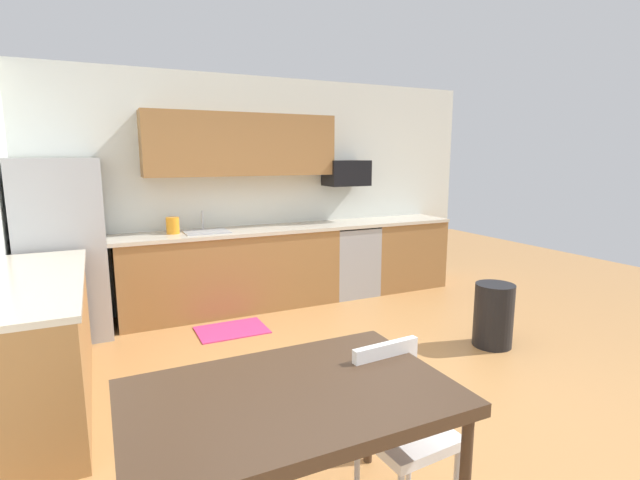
# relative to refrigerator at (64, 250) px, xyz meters

# --- Properties ---
(ground_plane) EXTENTS (12.00, 12.00, 0.00)m
(ground_plane) POSITION_rel_refrigerator_xyz_m (2.18, -2.22, -0.88)
(ground_plane) COLOR #B77F47
(wall_back) EXTENTS (5.80, 0.10, 2.70)m
(wall_back) POSITION_rel_refrigerator_xyz_m (2.18, 0.43, 0.47)
(wall_back) COLOR silver
(wall_back) RESTS_ON ground
(cabinet_run_back) EXTENTS (2.49, 0.60, 0.90)m
(cabinet_run_back) POSITION_rel_refrigerator_xyz_m (1.68, 0.08, -0.43)
(cabinet_run_back) COLOR olive
(cabinet_run_back) RESTS_ON ground
(cabinet_run_back_right) EXTENTS (1.06, 0.60, 0.90)m
(cabinet_run_back_right) POSITION_rel_refrigerator_xyz_m (4.05, 0.08, -0.43)
(cabinet_run_back_right) COLOR olive
(cabinet_run_back_right) RESTS_ON ground
(cabinet_run_left) EXTENTS (0.60, 2.00, 0.90)m
(cabinet_run_left) POSITION_rel_refrigerator_xyz_m (-0.12, -1.42, -0.43)
(cabinet_run_left) COLOR olive
(cabinet_run_left) RESTS_ON ground
(countertop_back) EXTENTS (4.80, 0.64, 0.04)m
(countertop_back) POSITION_rel_refrigerator_xyz_m (2.18, 0.08, 0.04)
(countertop_back) COLOR beige
(countertop_back) RESTS_ON cabinet_run_back
(countertop_left) EXTENTS (0.64, 2.00, 0.04)m
(countertop_left) POSITION_rel_refrigerator_xyz_m (-0.12, -1.42, 0.04)
(countertop_left) COLOR beige
(countertop_left) RESTS_ON cabinet_run_left
(upper_cabinets_back) EXTENTS (2.20, 0.34, 0.70)m
(upper_cabinets_back) POSITION_rel_refrigerator_xyz_m (1.88, 0.21, 1.02)
(upper_cabinets_back) COLOR olive
(refrigerator) EXTENTS (0.76, 0.70, 1.76)m
(refrigerator) POSITION_rel_refrigerator_xyz_m (0.00, 0.00, 0.00)
(refrigerator) COLOR #9EA0A5
(refrigerator) RESTS_ON ground
(oven_range) EXTENTS (0.60, 0.60, 0.91)m
(oven_range) POSITION_rel_refrigerator_xyz_m (3.22, 0.08, -0.42)
(oven_range) COLOR #999BA0
(oven_range) RESTS_ON ground
(microwave) EXTENTS (0.54, 0.36, 0.32)m
(microwave) POSITION_rel_refrigerator_xyz_m (3.22, 0.18, 0.68)
(microwave) COLOR black
(sink_basin) EXTENTS (0.48, 0.40, 0.14)m
(sink_basin) POSITION_rel_refrigerator_xyz_m (1.40, 0.08, 0.00)
(sink_basin) COLOR #A5A8AD
(sink_basin) RESTS_ON countertop_back
(sink_faucet) EXTENTS (0.02, 0.02, 0.24)m
(sink_faucet) POSITION_rel_refrigerator_xyz_m (1.40, 0.26, 0.16)
(sink_faucet) COLOR #B2B5BA
(sink_faucet) RESTS_ON countertop_back
(dining_table) EXTENTS (1.40, 0.90, 0.78)m
(dining_table) POSITION_rel_refrigerator_xyz_m (1.01, -3.37, -0.16)
(dining_table) COLOR #422D1E
(dining_table) RESTS_ON ground
(chair_near_table) EXTENTS (0.43, 0.43, 0.85)m
(chair_near_table) POSITION_rel_refrigerator_xyz_m (1.58, -3.36, -0.37)
(chair_near_table) COLOR white
(chair_near_table) RESTS_ON ground
(trash_bin) EXTENTS (0.36, 0.36, 0.60)m
(trash_bin) POSITION_rel_refrigerator_xyz_m (3.61, -2.02, -0.58)
(trash_bin) COLOR black
(trash_bin) RESTS_ON ground
(floor_mat) EXTENTS (0.70, 0.50, 0.01)m
(floor_mat) POSITION_rel_refrigerator_xyz_m (1.48, -0.57, -0.87)
(floor_mat) COLOR #CC3372
(floor_mat) RESTS_ON ground
(kettle) EXTENTS (0.14, 0.14, 0.20)m
(kettle) POSITION_rel_refrigerator_xyz_m (1.05, 0.13, 0.14)
(kettle) COLOR orange
(kettle) RESTS_ON countertop_back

